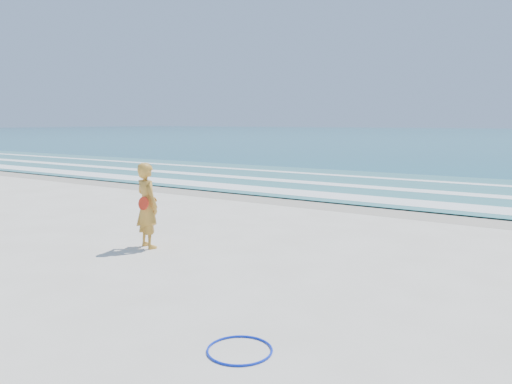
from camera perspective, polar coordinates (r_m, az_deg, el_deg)
The scene contains 8 objects.
ground at distance 9.17m, azimuth -18.44°, elevation -8.76°, with size 400.00×400.00×0.00m, color silver.
wet_sand at distance 16.18m, azimuth 7.42°, elevation -1.21°, with size 400.00×2.40×0.00m, color #B2A893.
shallow at distance 20.74m, azimuth 13.50°, elevation 0.79°, with size 400.00×10.00×0.01m, color #59B7AD.
foam_near at distance 17.33m, azimuth 9.31°, elevation -0.46°, with size 400.00×1.40×0.01m, color white.
foam_mid at distance 19.99m, azimuth 12.72°, elevation 0.57°, with size 400.00×0.90×0.01m, color white.
foam_far at distance 23.09m, azimuth 15.63°, elevation 1.45°, with size 400.00×0.60×0.01m, color white.
hoop at distance 5.94m, azimuth -1.89°, elevation -17.60°, with size 0.76×0.76×0.03m, color #0B26C9.
woman at distance 10.48m, azimuth -12.32°, elevation -1.51°, with size 0.74×0.60×1.76m.
Camera 1 is at (6.97, -5.36, 2.59)m, focal length 35.00 mm.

